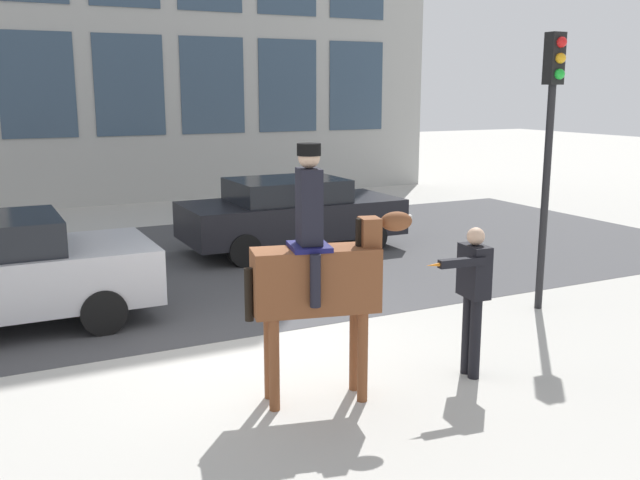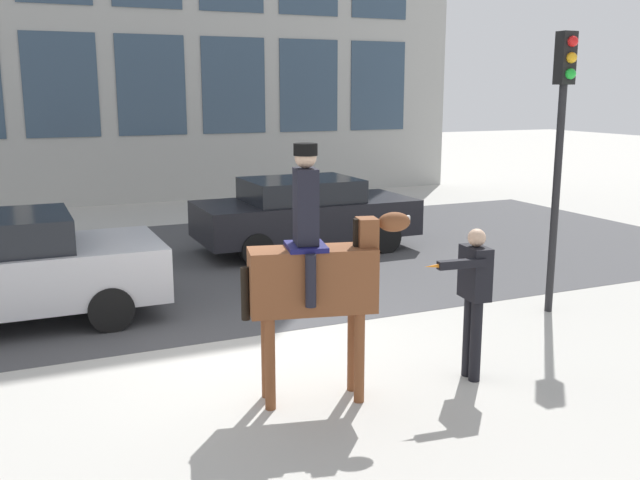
# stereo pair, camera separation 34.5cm
# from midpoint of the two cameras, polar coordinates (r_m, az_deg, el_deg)

# --- Properties ---
(ground_plane) EXTENTS (80.00, 80.00, 0.00)m
(ground_plane) POSITION_cam_midpoint_polar(r_m,az_deg,el_deg) (9.17, -5.98, -8.75)
(ground_plane) COLOR #B2AFA8
(road_surface) EXTENTS (22.25, 8.50, 0.01)m
(road_surface) POSITION_cam_midpoint_polar(r_m,az_deg,el_deg) (13.54, -13.07, -2.19)
(road_surface) COLOR #444447
(road_surface) RESTS_ON ground_plane
(mounted_horse_lead) EXTENTS (1.75, 0.72, 2.71)m
(mounted_horse_lead) POSITION_cam_midpoint_polar(r_m,az_deg,el_deg) (7.31, -1.46, -2.59)
(mounted_horse_lead) COLOR brown
(mounted_horse_lead) RESTS_ON ground_plane
(pedestrian_bystander) EXTENTS (0.86, 0.43, 1.74)m
(pedestrian_bystander) POSITION_cam_midpoint_polar(r_m,az_deg,el_deg) (8.16, 10.94, -3.93)
(pedestrian_bystander) COLOR black
(pedestrian_bystander) RESTS_ON ground_plane
(street_car_far_lane) EXTENTS (4.42, 1.99, 1.48)m
(street_car_far_lane) POSITION_cam_midpoint_polar(r_m,az_deg,el_deg) (14.54, -3.04, 2.17)
(street_car_far_lane) COLOR black
(street_car_far_lane) RESTS_ON ground_plane
(traffic_light) EXTENTS (0.24, 0.29, 4.02)m
(traffic_light) POSITION_cam_midpoint_polar(r_m,az_deg,el_deg) (10.79, 17.08, 8.57)
(traffic_light) COLOR black
(traffic_light) RESTS_ON ground_plane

